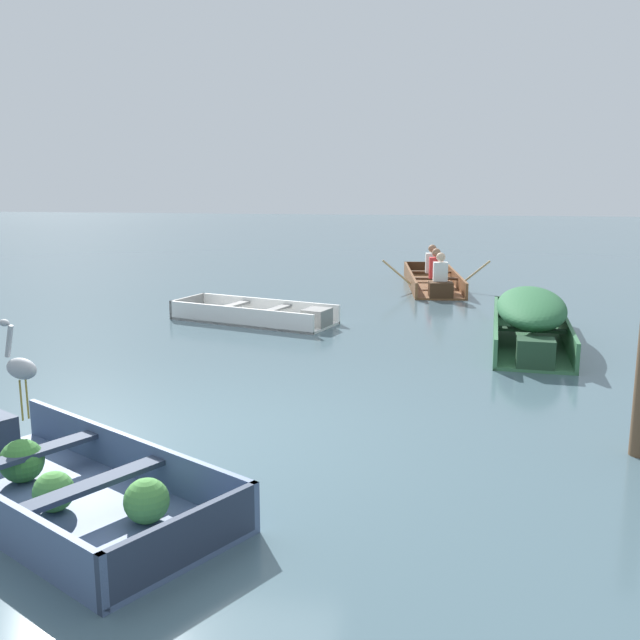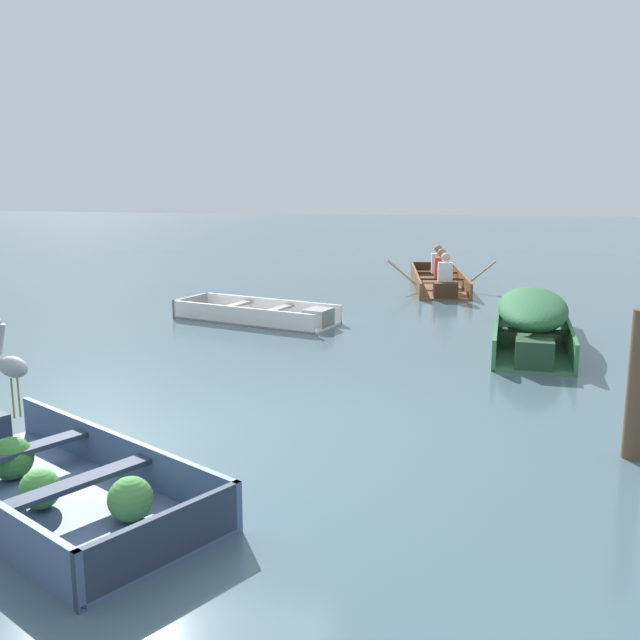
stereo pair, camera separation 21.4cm
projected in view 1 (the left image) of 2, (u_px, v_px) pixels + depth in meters
ground_plane at (196, 435)px, 6.65m from camera, size 80.00×80.00×0.00m
dinghy_slate_blue_foreground at (53, 482)px, 5.29m from camera, size 3.10×2.53×0.38m
skiff_green_near_moored at (531, 314)px, 10.23m from camera, size 1.31×3.46×0.75m
skiff_white_mid_moored at (260, 316)px, 11.80m from camera, size 2.90×1.78×0.31m
rowboat_wooden_brown_with_crew at (434, 279)px, 15.41m from camera, size 2.26×3.72×0.90m
heron_on_dinghy at (20, 365)px, 5.86m from camera, size 0.45×0.23×0.84m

